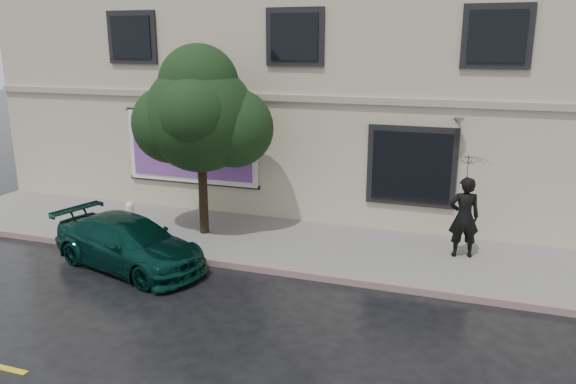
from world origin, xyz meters
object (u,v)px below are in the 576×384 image
(street_tree, at_px, (200,118))
(fire_hydrant, at_px, (131,217))
(car, at_px, (129,243))
(pedestrian, at_px, (464,217))

(street_tree, xyz_separation_m, fire_hydrant, (-1.94, -0.51, -2.68))
(car, height_order, street_tree, street_tree)
(pedestrian, distance_m, fire_hydrant, 8.56)
(street_tree, distance_m, fire_hydrant, 3.35)
(car, height_order, pedestrian, pedestrian)
(street_tree, height_order, fire_hydrant, street_tree)
(pedestrian, height_order, street_tree, street_tree)
(pedestrian, relative_size, street_tree, 0.43)
(car, relative_size, street_tree, 0.90)
(car, xyz_separation_m, pedestrian, (7.27, 2.84, 0.53))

